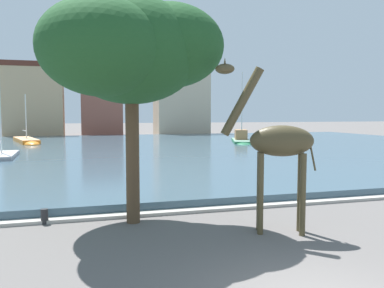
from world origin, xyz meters
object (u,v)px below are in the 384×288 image
at_px(sailboat_orange, 27,142).
at_px(mooring_bollard, 45,216).
at_px(sailboat_green, 241,140).
at_px(giraffe_statue, 276,144).
at_px(sailboat_grey, 2,157).
at_px(shade_tree, 124,49).

bearing_deg(sailboat_orange, mooring_bollard, -81.68).
bearing_deg(sailboat_green, giraffe_statue, -111.21).
bearing_deg(giraffe_statue, sailboat_orange, 108.01).
bearing_deg(sailboat_grey, sailboat_orange, 90.61).
height_order(sailboat_grey, sailboat_green, sailboat_green).
xyz_separation_m(sailboat_orange, sailboat_green, (23.81, -5.46, 0.14)).
bearing_deg(mooring_bollard, giraffe_statue, -22.74).
relative_size(giraffe_statue, sailboat_orange, 0.55).
relative_size(sailboat_grey, sailboat_orange, 0.65).
distance_m(sailboat_grey, sailboat_green, 25.45).
distance_m(giraffe_statue, sailboat_green, 33.21).
bearing_deg(mooring_bollard, sailboat_orange, 98.32).
relative_size(sailboat_orange, shade_tree, 1.29).
height_order(sailboat_orange, mooring_bollard, sailboat_orange).
height_order(sailboat_grey, shade_tree, shade_tree).
bearing_deg(shade_tree, mooring_bollard, 167.95).
xyz_separation_m(sailboat_orange, shade_tree, (7.52, -34.01, 5.32)).
distance_m(sailboat_green, shade_tree, 33.28).
relative_size(sailboat_green, shade_tree, 1.11).
bearing_deg(sailboat_orange, shade_tree, -77.53).
xyz_separation_m(sailboat_grey, mooring_bollard, (4.73, -18.60, -0.12)).
height_order(sailboat_grey, sailboat_orange, sailboat_grey).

